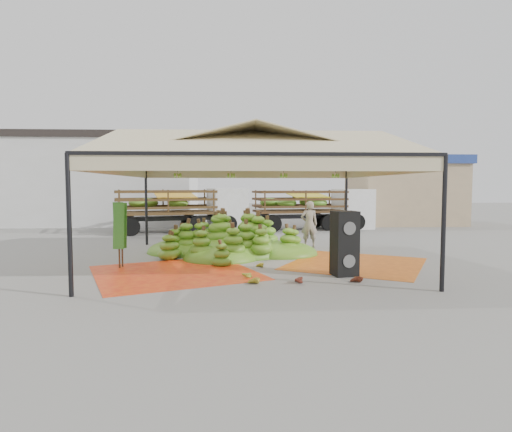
{
  "coord_description": "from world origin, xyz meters",
  "views": [
    {
      "loc": [
        -0.61,
        -13.05,
        2.32
      ],
      "look_at": [
        0.2,
        1.5,
        1.3
      ],
      "focal_mm": 30.0,
      "sensor_mm": 36.0,
      "label": 1
    }
  ],
  "objects": [
    {
      "name": "banana_leaves",
      "position": [
        -3.7,
        -0.49,
        0.0
      ],
      "size": [
        0.96,
        1.36,
        3.7
      ],
      "primitive_type": null,
      "color": "#2D6B1C",
      "rests_on": "ground"
    },
    {
      "name": "hand_red_a",
      "position": [
        0.87,
        -3.03,
        0.11
      ],
      "size": [
        0.54,
        0.46,
        0.23
      ],
      "primitive_type": "ellipsoid",
      "rotation": [
        0.0,
        0.0,
        -0.12
      ],
      "color": "#561F13",
      "rests_on": "ground"
    },
    {
      "name": "hand_green",
      "position": [
        -0.28,
        -2.29,
        0.09
      ],
      "size": [
        0.54,
        0.53,
        0.19
      ],
      "primitive_type": "ellipsoid",
      "rotation": [
        0.0,
        0.0,
        -0.71
      ],
      "color": "#4F7318",
      "rests_on": "ground"
    },
    {
      "name": "truck_left",
      "position": [
        -2.89,
        8.68,
        1.35
      ],
      "size": [
        6.75,
        3.79,
        2.2
      ],
      "rotation": [
        0.0,
        0.0,
        0.27
      ],
      "color": "#52381B",
      "rests_on": "ground"
    },
    {
      "name": "hand_yellow_b",
      "position": [
        -0.15,
        -3.13,
        0.11
      ],
      "size": [
        0.63,
        0.61,
        0.22
      ],
      "primitive_type": "ellipsoid",
      "rotation": [
        0.0,
        0.0,
        0.66
      ],
      "color": "#B88D24",
      "rests_on": "ground"
    },
    {
      "name": "banana_heap",
      "position": [
        -0.53,
        1.59,
        0.66
      ],
      "size": [
        6.19,
        5.11,
        1.31
      ],
      "primitive_type": "ellipsoid",
      "rotation": [
        0.0,
        0.0,
        0.01
      ],
      "color": "#3A7718",
      "rests_on": "ground"
    },
    {
      "name": "ground",
      "position": [
        0.0,
        0.0,
        0.0
      ],
      "size": [
        90.0,
        90.0,
        0.0
      ],
      "primitive_type": "plane",
      "color": "slate",
      "rests_on": "ground"
    },
    {
      "name": "hanging_bunches",
      "position": [
        0.11,
        -0.89,
        2.62
      ],
      "size": [
        4.74,
        0.24,
        0.2
      ],
      "color": "#42801A",
      "rests_on": "ground"
    },
    {
      "name": "tarp_right",
      "position": [
        3.09,
        -0.58,
        0.01
      ],
      "size": [
        5.08,
        5.15,
        0.01
      ],
      "primitive_type": "cube",
      "rotation": [
        0.0,
        0.0,
        -0.51
      ],
      "color": "orange",
      "rests_on": "ground"
    },
    {
      "name": "speaker_stack",
      "position": [
        2.29,
        -2.22,
        0.84
      ],
      "size": [
        0.7,
        0.64,
        1.68
      ],
      "rotation": [
        0.0,
        0.0,
        0.2
      ],
      "color": "black",
      "rests_on": "ground"
    },
    {
      "name": "tarp_left",
      "position": [
        -2.15,
        -1.62,
        0.01
      ],
      "size": [
        5.2,
        5.09,
        0.01
      ],
      "primitive_type": "cube",
      "rotation": [
        0.0,
        0.0,
        0.39
      ],
      "color": "#E55B15",
      "rests_on": "ground"
    },
    {
      "name": "truck_right",
      "position": [
        4.02,
        9.81,
        1.33
      ],
      "size": [
        6.54,
        3.12,
        2.15
      ],
      "rotation": [
        0.0,
        0.0,
        0.16
      ],
      "color": "#4B3319",
      "rests_on": "ground"
    },
    {
      "name": "hand_red_b",
      "position": [
        2.33,
        -3.1,
        0.1
      ],
      "size": [
        0.58,
        0.57,
        0.21
      ],
      "primitive_type": "ellipsoid",
      "rotation": [
        0.0,
        0.0,
        0.64
      ],
      "color": "#5E1F15",
      "rests_on": "ground"
    },
    {
      "name": "vendor",
      "position": [
        2.3,
        2.92,
        0.88
      ],
      "size": [
        0.65,
        0.44,
        1.76
      ],
      "primitive_type": "imported",
      "rotation": [
        0.0,
        0.0,
        3.16
      ],
      "color": "gray",
      "rests_on": "ground"
    },
    {
      "name": "building_tan",
      "position": [
        10.0,
        13.0,
        2.07
      ],
      "size": [
        6.3,
        5.3,
        4.1
      ],
      "color": "tan",
      "rests_on": "ground"
    },
    {
      "name": "hand_yellow_a",
      "position": [
        0.12,
        -1.01,
        0.09
      ],
      "size": [
        0.51,
        0.48,
        0.19
      ],
      "primitive_type": "ellipsoid",
      "rotation": [
        0.0,
        0.0,
        0.44
      ],
      "color": "gold",
      "rests_on": "ground"
    },
    {
      "name": "building_white",
      "position": [
        -10.0,
        14.0,
        2.71
      ],
      "size": [
        14.3,
        6.3,
        5.4
      ],
      "color": "silver",
      "rests_on": "ground"
    },
    {
      "name": "canopy_tent",
      "position": [
        0.0,
        0.0,
        3.3
      ],
      "size": [
        8.1,
        8.1,
        4.0
      ],
      "color": "black",
      "rests_on": "ground"
    }
  ]
}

